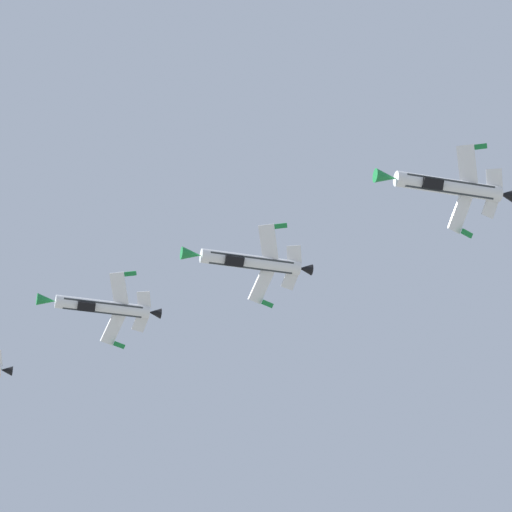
{
  "coord_description": "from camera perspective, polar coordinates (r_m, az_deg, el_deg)",
  "views": [
    {
      "loc": [
        0.93,
        -7.86,
        1.8
      ],
      "look_at": [
        -28.15,
        118.37,
        71.74
      ],
      "focal_mm": 88.28,
      "sensor_mm": 36.0,
      "label": 1
    }
  ],
  "objects": [
    {
      "name": "fighter_jet_left_wing",
      "position": [
        161.17,
        -7.06,
        -2.29
      ],
      "size": [
        14.68,
        9.76,
        7.99
      ],
      "rotation": [
        0.0,
        0.9,
        2.07
      ],
      "color": "silver"
    },
    {
      "name": "fighter_jet_left_outer",
      "position": [
        136.16,
        8.61,
        3.15
      ],
      "size": [
        14.68,
        9.94,
        8.64
      ],
      "rotation": [
        0.0,
        1.02,
        2.07
      ],
      "color": "silver"
    },
    {
      "name": "fighter_jet_right_wing",
      "position": [
        147.8,
        -0.35,
        -0.26
      ],
      "size": [
        14.68,
        9.8,
        8.12
      ],
      "rotation": [
        0.0,
        0.93,
        2.07
      ],
      "color": "silver"
    }
  ]
}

